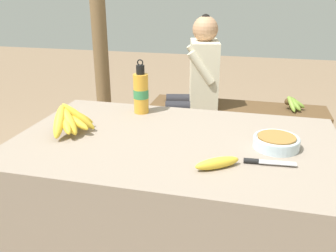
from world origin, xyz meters
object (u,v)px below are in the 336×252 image
(banana_bunch_green, at_px, (293,102))
(loose_banana_front, at_px, (217,163))
(water_bottle, at_px, (141,92))
(knife, at_px, (262,162))
(seated_vendor, at_px, (197,79))
(serving_bowl, at_px, (276,141))
(banana_bunch_ripe, at_px, (70,119))
(wooden_bench, at_px, (237,116))

(banana_bunch_green, bearing_deg, loose_banana_front, -104.94)
(water_bottle, bearing_deg, knife, -36.49)
(banana_bunch_green, bearing_deg, seated_vendor, -176.51)
(serving_bowl, xyz_separation_m, banana_bunch_green, (0.18, 1.25, -0.20))
(banana_bunch_ripe, distance_m, loose_banana_front, 0.71)
(banana_bunch_ripe, xyz_separation_m, seated_vendor, (0.37, 1.25, -0.09))
(knife, relative_size, seated_vendor, 0.17)
(water_bottle, distance_m, knife, 0.78)
(serving_bowl, distance_m, knife, 0.17)
(wooden_bench, xyz_separation_m, seated_vendor, (-0.31, -0.04, 0.28))
(banana_bunch_ripe, height_order, seated_vendor, seated_vendor)
(seated_vendor, xyz_separation_m, banana_bunch_green, (0.71, 0.04, -0.14))
(water_bottle, bearing_deg, seated_vendor, 80.71)
(water_bottle, bearing_deg, loose_banana_front, -49.02)
(banana_bunch_ripe, relative_size, banana_bunch_green, 1.19)
(banana_bunch_ripe, relative_size, wooden_bench, 0.21)
(banana_bunch_ripe, bearing_deg, water_bottle, 57.16)
(wooden_bench, bearing_deg, serving_bowl, -80.12)
(banana_bunch_ripe, bearing_deg, loose_banana_front, -15.04)
(banana_bunch_green, bearing_deg, knife, -99.51)
(water_bottle, xyz_separation_m, seated_vendor, (0.15, 0.91, -0.14))
(loose_banana_front, bearing_deg, banana_bunch_ripe, 164.96)
(wooden_bench, bearing_deg, knife, -83.49)
(water_bottle, xyz_separation_m, knife, (0.62, -0.46, -0.10))
(banana_bunch_green, bearing_deg, water_bottle, -132.09)
(seated_vendor, bearing_deg, serving_bowl, 101.70)
(banana_bunch_ripe, relative_size, loose_banana_front, 1.63)
(seated_vendor, bearing_deg, banana_bunch_ripe, 61.37)
(serving_bowl, bearing_deg, banana_bunch_ripe, -176.67)
(banana_bunch_ripe, bearing_deg, knife, -7.55)
(serving_bowl, height_order, seated_vendor, seated_vendor)
(water_bottle, relative_size, seated_vendor, 0.25)
(serving_bowl, bearing_deg, loose_banana_front, -132.26)
(loose_banana_front, distance_m, knife, 0.18)
(knife, bearing_deg, seated_vendor, 104.81)
(seated_vendor, bearing_deg, knife, 97.03)
(banana_bunch_ripe, height_order, loose_banana_front, banana_bunch_ripe)
(water_bottle, height_order, banana_bunch_green, water_bottle)
(wooden_bench, distance_m, seated_vendor, 0.43)
(knife, bearing_deg, banana_bunch_green, 76.19)
(serving_bowl, xyz_separation_m, water_bottle, (-0.68, 0.30, 0.08))
(serving_bowl, distance_m, loose_banana_front, 0.32)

